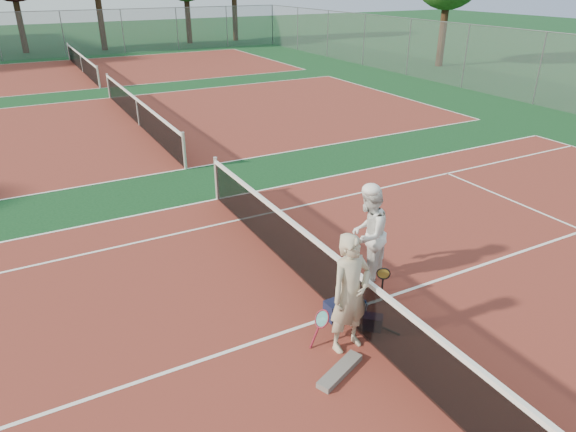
{
  "coord_description": "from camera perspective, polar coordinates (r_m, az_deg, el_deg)",
  "views": [
    {
      "loc": [
        -4.08,
        -5.74,
        5.05
      ],
      "look_at": [
        0.0,
        1.79,
        1.05
      ],
      "focal_mm": 32.0,
      "sensor_mm": 36.0,
      "label": 1
    }
  ],
  "objects": [
    {
      "name": "sports_bag_purple",
      "position": [
        8.35,
        9.4,
        -11.58
      ],
      "size": [
        0.36,
        0.35,
        0.24
      ],
      "primitive_type": "cube",
      "rotation": [
        0.0,
        0.0,
        -0.75
      ],
      "color": "black",
      "rests_on": "ground"
    },
    {
      "name": "court_far_a",
      "position": [
        20.31,
        -16.18,
        9.66
      ],
      "size": [
        23.77,
        10.97,
        0.01
      ],
      "primitive_type": "cube",
      "color": "maroon",
      "rests_on": "ground"
    },
    {
      "name": "court_far_b",
      "position": [
        33.38,
        -21.83,
        14.63
      ],
      "size": [
        23.77,
        10.97,
        0.01
      ],
      "primitive_type": "cube",
      "color": "maroon",
      "rests_on": "ground"
    },
    {
      "name": "ground",
      "position": [
        8.67,
        5.74,
        -10.75
      ],
      "size": [
        130.0,
        130.0,
        0.0
      ],
      "primitive_type": "plane",
      "color": "#0F3719",
      "rests_on": "ground"
    },
    {
      "name": "net_far_a",
      "position": [
        20.19,
        -16.35,
        11.05
      ],
      "size": [
        0.1,
        10.98,
        1.02
      ],
      "primitive_type": null,
      "color": "black",
      "rests_on": "ground"
    },
    {
      "name": "player_a",
      "position": [
        7.49,
        6.92,
        -8.55
      ],
      "size": [
        0.72,
        0.51,
        1.87
      ],
      "primitive_type": "imported",
      "rotation": [
        0.0,
        0.0,
        0.1
      ],
      "color": "#B9AC8F",
      "rests_on": "ground"
    },
    {
      "name": "player_b",
      "position": [
        9.24,
        8.89,
        -2.01
      ],
      "size": [
        1.1,
        1.05,
        1.8
      ],
      "primitive_type": "imported",
      "rotation": [
        0.0,
        0.0,
        3.74
      ],
      "color": "white",
      "rests_on": "ground"
    },
    {
      "name": "racket_spare",
      "position": [
        8.41,
        9.24,
        -11.78
      ],
      "size": [
        0.56,
        0.64,
        0.12
      ],
      "primitive_type": null,
      "rotation": [
        0.0,
        0.0,
        2.18
      ],
      "color": "black",
      "rests_on": "ground"
    },
    {
      "name": "court_main",
      "position": [
        8.67,
        5.75,
        -10.73
      ],
      "size": [
        23.77,
        10.97,
        0.01
      ],
      "primitive_type": "cube",
      "color": "maroon",
      "rests_on": "ground"
    },
    {
      "name": "net_cover_canvas",
      "position": [
        7.54,
        5.79,
        -16.76
      ],
      "size": [
        0.89,
        0.53,
        0.09
      ],
      "primitive_type": "cube",
      "rotation": [
        0.0,
        0.0,
        0.4
      ],
      "color": "#605B57",
      "rests_on": "ground"
    },
    {
      "name": "racket_red",
      "position": [
        7.94,
        3.76,
        -12.17
      ],
      "size": [
        0.41,
        0.36,
        0.52
      ],
      "primitive_type": null,
      "rotation": [
        0.0,
        0.0,
        0.31
      ],
      "color": "maroon",
      "rests_on": "ground"
    },
    {
      "name": "net_far_b",
      "position": [
        33.31,
        -21.97,
        15.49
      ],
      "size": [
        0.1,
        10.98,
        1.02
      ],
      "primitive_type": null,
      "color": "black",
      "rests_on": "ground"
    },
    {
      "name": "net_main",
      "position": [
        8.38,
        5.89,
        -7.92
      ],
      "size": [
        0.1,
        10.98,
        1.02
      ],
      "primitive_type": null,
      "color": "black",
      "rests_on": "ground"
    },
    {
      "name": "water_bottle",
      "position": [
        8.53,
        8.51,
        -10.35
      ],
      "size": [
        0.09,
        0.09,
        0.3
      ],
      "primitive_type": "cylinder",
      "color": "#C9E1FF",
      "rests_on": "ground"
    },
    {
      "name": "fence_back",
      "position": [
        40.11,
        -23.71,
        18.0
      ],
      "size": [
        32.0,
        0.06,
        3.0
      ],
      "primitive_type": null,
      "color": "slate",
      "rests_on": "ground"
    },
    {
      "name": "racket_black_held",
      "position": [
        9.05,
        10.48,
        -7.19
      ],
      "size": [
        0.34,
        0.33,
        0.58
      ],
      "primitive_type": null,
      "rotation": [
        0.0,
        0.0,
        4.02
      ],
      "color": "black",
      "rests_on": "ground"
    },
    {
      "name": "sports_bag_navy",
      "position": [
        8.5,
        5.5,
        -10.28
      ],
      "size": [
        0.4,
        0.28,
        0.31
      ],
      "primitive_type": "cube",
      "rotation": [
        0.0,
        0.0,
        0.03
      ],
      "color": "black",
      "rests_on": "ground"
    }
  ]
}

